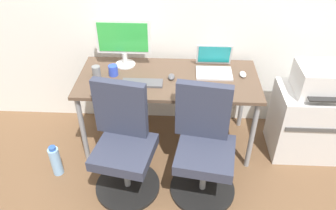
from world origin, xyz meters
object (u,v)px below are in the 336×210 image
desktop_monitor (123,40)px  coffee_mug (113,70)px  office_chair_left (124,145)px  water_bottle_on_floor (56,161)px  office_chair_right (204,148)px  open_laptop (214,66)px  printer (320,80)px  side_cabinet (306,122)px

desktop_monitor → coffee_mug: bearing=-112.4°
office_chair_left → water_bottle_on_floor: size_ratio=3.03×
office_chair_right → open_laptop: open_laptop is taller
open_laptop → office_chair_right: bearing=-97.9°
desktop_monitor → open_laptop: bearing=-5.0°
desktop_monitor → coffee_mug: size_ratio=5.22×
printer → coffee_mug: printer is taller
side_cabinet → desktop_monitor: size_ratio=1.37×
printer → open_laptop: bearing=168.8°
side_cabinet → coffee_mug: (-1.73, 0.06, 0.45)m
office_chair_left → printer: office_chair_left is taller
office_chair_left → water_bottle_on_floor: (-0.63, 0.07, -0.28)m
water_bottle_on_floor → coffee_mug: (0.48, 0.48, 0.64)m
side_cabinet → desktop_monitor: bearing=171.8°
water_bottle_on_floor → coffee_mug: size_ratio=3.37×
printer → water_bottle_on_floor: (-2.21, -0.42, -0.63)m
open_laptop → coffee_mug: (-0.87, -0.11, -0.01)m
printer → coffee_mug: 1.73m
water_bottle_on_floor → office_chair_left: bearing=-6.3°
water_bottle_on_floor → open_laptop: bearing=23.6°
side_cabinet → open_laptop: size_ratio=2.12×
water_bottle_on_floor → coffee_mug: 0.93m
office_chair_left → office_chair_right: bearing=0.0°
office_chair_left → desktop_monitor: bearing=95.8°
printer → open_laptop: open_laptop is taller
office_chair_right → water_bottle_on_floor: bearing=176.9°
side_cabinet → water_bottle_on_floor: size_ratio=2.12×
office_chair_left → coffee_mug: (-0.15, 0.55, 0.36)m
side_cabinet → printer: (0.00, -0.00, 0.45)m
printer → coffee_mug: (-1.73, 0.06, 0.01)m
office_chair_left → desktop_monitor: 0.92m
office_chair_left → printer: size_ratio=2.35×
office_chair_right → water_bottle_on_floor: (-1.26, 0.07, -0.28)m
desktop_monitor → open_laptop: (0.80, -0.07, -0.20)m
desktop_monitor → printer: bearing=-8.2°
office_chair_right → open_laptop: bearing=82.1°
side_cabinet → coffee_mug: bearing=178.1°
side_cabinet → water_bottle_on_floor: 2.26m
coffee_mug → water_bottle_on_floor: bearing=-135.1°
office_chair_left → side_cabinet: 1.66m
open_laptop → coffee_mug: open_laptop is taller
side_cabinet → water_bottle_on_floor: bearing=-169.3°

